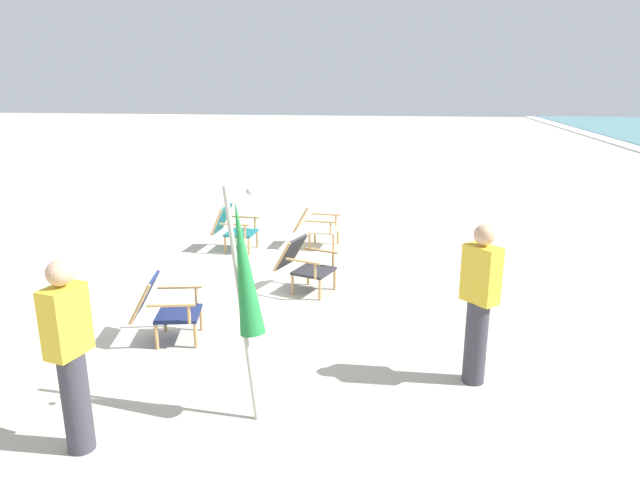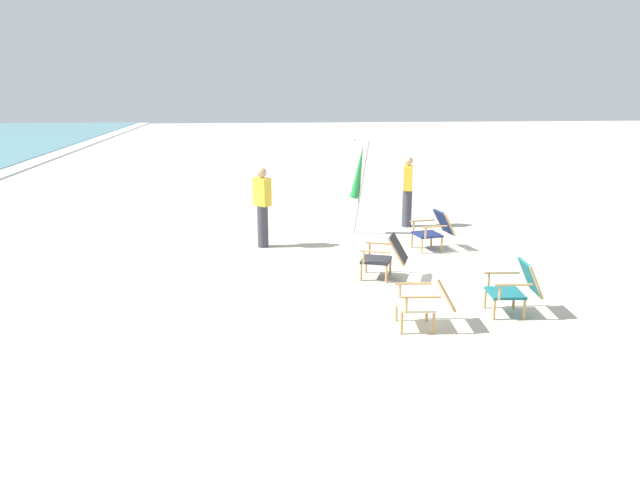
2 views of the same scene
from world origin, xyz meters
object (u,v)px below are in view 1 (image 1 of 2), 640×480
umbrella_furled_green (244,271)px  person_by_waterline (479,304)px  beach_chair_back_left (163,306)px  beach_chair_far_center (315,224)px  beach_chair_mid_center (232,226)px  beach_chair_front_left (303,262)px  person_near_chairs (70,356)px

umbrella_furled_green → person_by_waterline: (-0.86, 2.09, -0.54)m
beach_chair_back_left → umbrella_furled_green: umbrella_furled_green is taller
beach_chair_far_center → beach_chair_back_left: bearing=-16.4°
beach_chair_far_center → person_by_waterline: person_by_waterline is taller
umbrella_furled_green → person_by_waterline: umbrella_furled_green is taller
umbrella_furled_green → person_by_waterline: bearing=112.5°
beach_chair_mid_center → beach_chair_front_left: bearing=40.6°
beach_chair_back_left → person_by_waterline: (0.49, 3.44, 0.42)m
beach_chair_front_left → person_by_waterline: (2.30, 2.10, 0.42)m
beach_chair_far_center → beach_chair_mid_center: 1.46m
beach_chair_mid_center → person_by_waterline: bearing=41.7°
beach_chair_back_left → person_near_chairs: size_ratio=0.52×
beach_chair_back_left → person_by_waterline: person_by_waterline is taller
beach_chair_front_left → beach_chair_far_center: bearing=-176.1°
beach_chair_front_left → umbrella_furled_green: (3.16, 0.02, 0.95)m
person_near_chairs → person_by_waterline: bearing=114.9°
person_near_chairs → beach_chair_mid_center: bearing=-176.6°
umbrella_furled_green → person_near_chairs: umbrella_furled_green is taller
beach_chair_front_left → umbrella_furled_green: umbrella_furled_green is taller
beach_chair_far_center → beach_chair_front_left: size_ratio=0.87×
beach_chair_back_left → beach_chair_mid_center: (-3.62, -0.23, 0.00)m
beach_chair_far_center → person_by_waterline: 5.05m
umbrella_furled_green → person_by_waterline: size_ratio=1.29×
beach_chair_far_center → beach_chair_mid_center: size_ratio=0.99×
beach_chair_far_center → beach_chair_front_left: bearing=3.9°
beach_chair_far_center → beach_chair_back_left: beach_chair_back_left is taller
beach_chair_far_center → person_near_chairs: size_ratio=0.48×
beach_chair_mid_center → person_near_chairs: bearing=3.4°
person_near_chairs → person_by_waterline: (-1.54, 3.33, 0.00)m
beach_chair_far_center → person_by_waterline: size_ratio=0.48×
beach_chair_back_left → beach_chair_mid_center: size_ratio=1.06×
beach_chair_mid_center → person_by_waterline: person_by_waterline is taller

